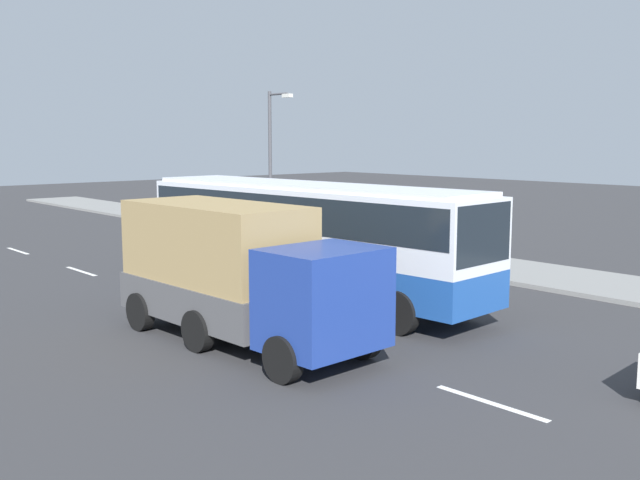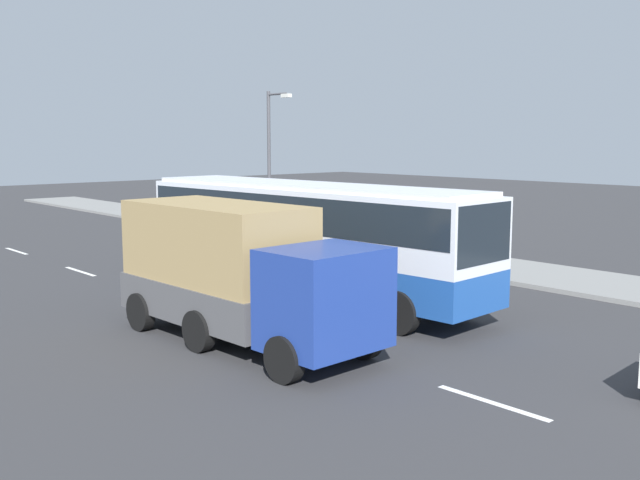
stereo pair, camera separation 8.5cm
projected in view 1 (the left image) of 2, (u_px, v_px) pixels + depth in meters
The scene contains 6 objects.
ground_plane at pixel (281, 297), 22.11m from camera, with size 120.00×120.00×0.00m, color #333335.
sidewalk_curb at pixel (459, 262), 27.86m from camera, with size 80.00×4.00×0.15m, color gray.
lane_centreline at pixel (151, 294), 22.58m from camera, with size 26.66×0.16×0.01m.
coach_bus at pixel (306, 228), 21.61m from camera, with size 12.42×3.24×3.48m.
cargo_truck at pixel (238, 270), 17.01m from camera, with size 7.38×2.78×3.25m.
street_lamp at pixel (272, 155), 33.59m from camera, with size 1.63×0.24×6.80m.
Camera 1 is at (16.96, -13.52, 4.79)m, focal length 40.70 mm.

